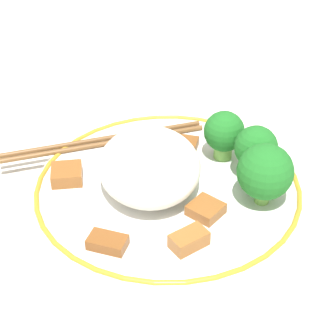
{
  "coord_description": "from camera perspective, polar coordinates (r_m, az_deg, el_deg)",
  "views": [
    {
      "loc": [
        0.41,
        -0.05,
        0.34
      ],
      "look_at": [
        0.0,
        0.0,
        0.04
      ],
      "focal_mm": 60.0,
      "sensor_mm": 36.0,
      "label": 1
    }
  ],
  "objects": [
    {
      "name": "ground_plane",
      "position": [
        0.54,
        0.0,
        -3.14
      ],
      "size": [
        3.0,
        3.0,
        0.0
      ],
      "primitive_type": "plane",
      "color": "silver"
    },
    {
      "name": "plate",
      "position": [
        0.53,
        0.0,
        -2.29
      ],
      "size": [
        0.25,
        0.25,
        0.02
      ],
      "color": "white",
      "rests_on": "ground_plane"
    },
    {
      "name": "rice_mound",
      "position": [
        0.51,
        -1.9,
        0.23
      ],
      "size": [
        0.11,
        0.09,
        0.05
      ],
      "color": "white",
      "rests_on": "plate"
    },
    {
      "name": "broccoli_back_left",
      "position": [
        0.5,
        9.84,
        -0.42
      ],
      "size": [
        0.05,
        0.05,
        0.06
      ],
      "color": "#72AD4C",
      "rests_on": "plate"
    },
    {
      "name": "broccoli_back_center",
      "position": [
        0.53,
        8.92,
        1.98
      ],
      "size": [
        0.04,
        0.04,
        0.05
      ],
      "color": "#72AD4C",
      "rests_on": "plate"
    },
    {
      "name": "broccoli_back_right",
      "position": [
        0.55,
        5.72,
        3.58
      ],
      "size": [
        0.04,
        0.04,
        0.05
      ],
      "color": "#72AD4C",
      "rests_on": "plate"
    },
    {
      "name": "meat_near_front",
      "position": [
        0.5,
        3.86,
        -4.22
      ],
      "size": [
        0.04,
        0.04,
        0.01
      ],
      "color": "brown",
      "rests_on": "plate"
    },
    {
      "name": "meat_near_left",
      "position": [
        0.47,
        -6.16,
        -7.52
      ],
      "size": [
        0.03,
        0.04,
        0.01
      ],
      "color": "brown",
      "rests_on": "plate"
    },
    {
      "name": "meat_near_right",
      "position": [
        0.58,
        1.54,
        2.34
      ],
      "size": [
        0.04,
        0.04,
        0.01
      ],
      "color": "brown",
      "rests_on": "plate"
    },
    {
      "name": "meat_near_back",
      "position": [
        0.46,
        2.14,
        -7.31
      ],
      "size": [
        0.03,
        0.04,
        0.01
      ],
      "color": "#995B28",
      "rests_on": "plate"
    },
    {
      "name": "meat_on_rice_edge",
      "position": [
        0.55,
        -4.64,
        0.84
      ],
      "size": [
        0.03,
        0.03,
        0.01
      ],
      "color": "brown",
      "rests_on": "plate"
    },
    {
      "name": "meat_mid_left",
      "position": [
        0.54,
        -10.25,
        -0.63
      ],
      "size": [
        0.03,
        0.03,
        0.01
      ],
      "color": "brown",
      "rests_on": "plate"
    },
    {
      "name": "chopsticks",
      "position": [
        0.59,
        -6.64,
        2.69
      ],
      "size": [
        0.06,
        0.22,
        0.01
      ],
      "color": "brown",
      "rests_on": "plate"
    }
  ]
}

